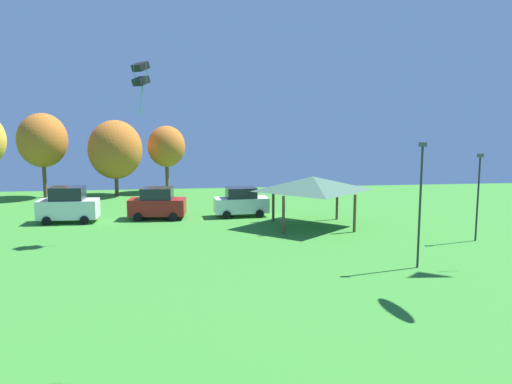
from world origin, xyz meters
The scene contains 10 objects.
kite_flying_2 centered at (-6.58, 37.13, 10.45)m, with size 1.19×1.20×3.25m.
parked_car_leftmost centered at (-12.65, 43.00, 1.29)m, with size 4.35×2.21×2.66m.
parked_car_second_from_left centered at (-6.17, 43.56, 1.19)m, with size 4.42×2.46×2.42m.
parked_car_third_from_left centered at (0.31, 43.79, 1.13)m, with size 4.28×2.27×2.29m.
park_pavilion centered at (4.97, 39.41, 3.08)m, with size 6.35×5.76×3.60m.
light_post_0 centered at (8.17, 28.51, 3.70)m, with size 0.36×0.20×6.60m.
light_post_1 centered at (14.32, 33.80, 3.18)m, with size 0.36×0.20×5.57m.
treeline_tree_1 centered at (-17.47, 55.61, 5.46)m, with size 4.66×4.66×8.04m.
treeline_tree_2 centered at (-10.82, 56.01, 4.50)m, with size 5.19×5.19×7.36m.
treeline_tree_3 centered at (-5.97, 57.98, 4.64)m, with size 3.80×3.80×6.75m.
Camera 1 is at (-3.65, 2.13, 8.10)m, focal length 38.00 mm.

